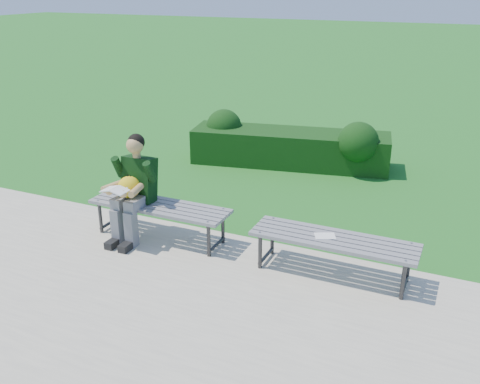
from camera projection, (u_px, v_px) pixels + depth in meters
ground at (212, 231)px, 6.99m from camera, size 80.00×80.00×0.00m
walkway at (134, 298)px, 5.50m from camera, size 30.00×3.50×0.02m
hedge at (290, 145)px, 9.40m from camera, size 3.53×1.47×0.91m
bench_left at (160, 209)px, 6.63m from camera, size 1.80×0.50×0.46m
bench_right at (334, 242)px, 5.78m from camera, size 1.80×0.50×0.46m
seated_boy at (133, 185)px, 6.55m from camera, size 0.56×0.76×1.31m
paper_sheet at (325, 236)px, 5.79m from camera, size 0.27×0.24×0.01m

